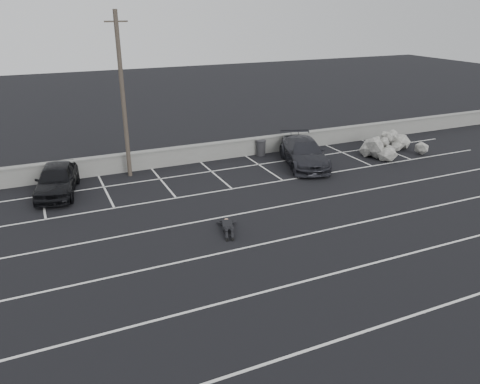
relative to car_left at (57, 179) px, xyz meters
name	(u,v)px	position (x,y,z in m)	size (l,w,h in m)	color
ground	(309,280)	(7.22, -12.00, -0.76)	(120.00, 120.00, 0.00)	black
seawall	(183,155)	(7.22, 2.00, -0.21)	(50.00, 0.45, 1.06)	gray
stall_lines	(252,229)	(7.13, -7.59, -0.76)	(36.00, 20.05, 0.01)	silver
car_left	(57,179)	(0.00, 0.00, 0.00)	(1.80, 4.48, 1.53)	black
car_right	(304,153)	(13.60, -1.16, 0.00)	(2.15, 5.29, 1.54)	#25252B
utility_pole	(123,97)	(3.84, 1.20, 3.61)	(1.15, 0.23, 8.64)	#4C4238
trash_bin	(261,148)	(12.17, 1.60, -0.27)	(0.70, 0.70, 0.98)	#2A2A2D
riprap_pile	(385,148)	(19.37, -1.48, -0.33)	(4.71, 3.54, 1.13)	#ACAAA1
person	(227,223)	(6.22, -7.11, -0.53)	(1.56, 2.47, 0.46)	black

